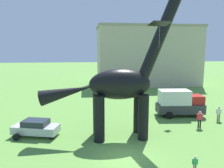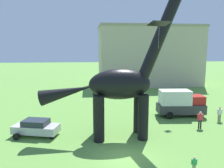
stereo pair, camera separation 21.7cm
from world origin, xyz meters
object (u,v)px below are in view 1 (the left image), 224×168
person_strolling_adult (219,112)px  kite_drifting (160,24)px  dinosaur_sculpture (119,84)px  person_near_flyer (200,118)px  parked_sedan_left (36,128)px  person_photographer (195,163)px  parked_box_truck (179,103)px

person_strolling_adult → kite_drifting: bearing=-63.4°
dinosaur_sculpture → person_near_flyer: (8.59, 1.21, -3.87)m
parked_sedan_left → person_strolling_adult: person_strolling_adult is taller
dinosaur_sculpture → kite_drifting: dinosaur_sculpture is taller
person_near_flyer → person_photographer: bearing=50.0°
dinosaur_sculpture → person_photographer: (4.06, -6.67, -4.28)m
dinosaur_sculpture → person_strolling_adult: dinosaur_sculpture is taller
parked_sedan_left → parked_box_truck: parked_box_truck is taller
person_strolling_adult → person_near_flyer: 3.75m
person_photographer → parked_box_truck: bearing=-171.8°
dinosaur_sculpture → kite_drifting: bearing=-50.0°
parked_sedan_left → person_near_flyer: size_ratio=2.54×
parked_box_truck → person_photographer: (-4.19, -12.23, -0.98)m
person_strolling_adult → kite_drifting: 14.62m
parked_sedan_left → person_photographer: size_ratio=4.07×
person_photographer → person_strolling_adult: (7.80, 9.72, 0.35)m
person_photographer → kite_drifting: bearing=-123.8°
parked_sedan_left → parked_box_truck: bearing=30.8°
person_near_flyer → kite_drifting: kite_drifting is taller
dinosaur_sculpture → person_near_flyer: dinosaur_sculpture is taller
parked_box_truck → person_strolling_adult: bearing=-29.6°
person_strolling_adult → kite_drifting: kite_drifting is taller
parked_sedan_left → dinosaur_sculpture: bearing=7.3°
person_photographer → person_near_flyer: size_ratio=0.62×
parked_sedan_left → parked_box_truck: 16.64m
parked_box_truck → person_near_flyer: parked_box_truck is taller
person_photographer → person_near_flyer: bearing=177.2°
dinosaur_sculpture → person_photographer: 8.91m
dinosaur_sculpture → parked_box_truck: 10.49m
parked_box_truck → person_strolling_adult: parked_box_truck is taller
person_photographer → person_strolling_adult: person_strolling_adult is taller
kite_drifting → person_near_flyer: bearing=37.9°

